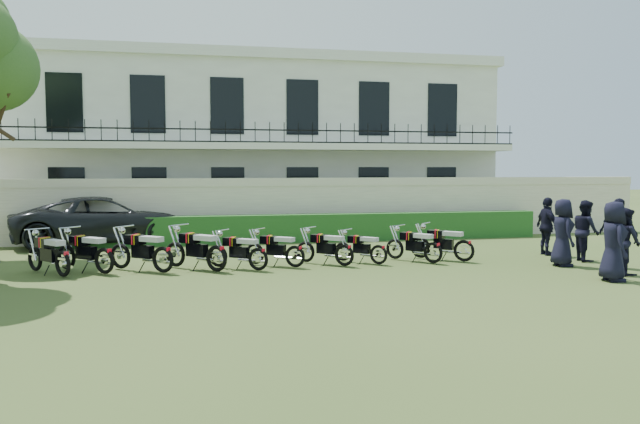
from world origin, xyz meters
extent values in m
plane|color=#374B1E|center=(0.00, 0.00, 0.00)|extent=(100.00, 100.00, 0.00)
cube|color=#EFE2C9|center=(0.00, 8.00, 1.00)|extent=(30.00, 0.30, 2.00)
cube|color=#EFE2C9|center=(0.00, 8.00, 2.15)|extent=(30.00, 0.35, 0.30)
cube|color=#204D1B|center=(1.00, 7.20, 0.50)|extent=(18.00, 0.60, 1.00)
cube|color=white|center=(0.00, 14.00, 3.50)|extent=(20.00, 8.00, 7.00)
cube|color=white|center=(0.00, 14.00, 7.20)|extent=(20.40, 8.40, 0.40)
cube|color=white|center=(0.00, 9.30, 3.50)|extent=(20.00, 1.40, 0.25)
cube|color=black|center=(0.00, 8.65, 4.10)|extent=(20.00, 0.05, 0.05)
cube|color=black|center=(0.00, 8.65, 3.65)|extent=(20.00, 0.05, 0.05)
cube|color=black|center=(-7.50, 10.02, 1.60)|extent=(1.30, 0.12, 2.20)
cube|color=black|center=(-7.50, 10.02, 5.10)|extent=(1.30, 0.12, 2.20)
cube|color=black|center=(-4.50, 10.02, 1.60)|extent=(1.30, 0.12, 2.20)
cube|color=black|center=(-4.50, 10.02, 5.10)|extent=(1.30, 0.12, 2.20)
cube|color=black|center=(-1.50, 10.02, 1.60)|extent=(1.30, 0.12, 2.20)
cube|color=black|center=(-1.50, 10.02, 5.10)|extent=(1.30, 0.12, 2.20)
cube|color=black|center=(1.50, 10.02, 1.60)|extent=(1.30, 0.12, 2.20)
cube|color=black|center=(1.50, 10.02, 5.10)|extent=(1.30, 0.12, 2.20)
cube|color=black|center=(4.50, 10.02, 1.60)|extent=(1.30, 0.12, 2.20)
cube|color=black|center=(4.50, 10.02, 5.10)|extent=(1.30, 0.12, 2.20)
cube|color=black|center=(7.50, 10.02, 1.60)|extent=(1.30, 0.12, 2.20)
cube|color=black|center=(7.50, 10.02, 5.10)|extent=(1.30, 0.12, 2.20)
torus|color=black|center=(-5.63, 0.63, 0.32)|extent=(0.49, 0.57, 0.66)
torus|color=black|center=(-6.50, 1.72, 0.32)|extent=(0.49, 0.57, 0.66)
cube|color=black|center=(-6.03, 1.13, 0.48)|extent=(0.52, 0.58, 0.32)
cube|color=black|center=(-6.19, 1.32, 0.77)|extent=(0.52, 0.55, 0.24)
cube|color=red|center=(-6.19, 1.32, 0.79)|extent=(0.22, 0.29, 0.25)
cube|color=#DEB90B|center=(-6.14, 1.27, 0.79)|extent=(0.20, 0.28, 0.25)
cube|color=silver|center=(-5.85, 0.90, 0.82)|extent=(0.57, 0.62, 0.13)
cylinder|color=silver|center=(-6.40, 1.59, 1.10)|extent=(0.52, 0.43, 0.03)
torus|color=black|center=(-4.59, 0.94, 0.33)|extent=(0.56, 0.51, 0.66)
torus|color=black|center=(-5.66, 1.88, 0.33)|extent=(0.56, 0.51, 0.66)
cube|color=black|center=(-5.08, 1.38, 0.49)|extent=(0.58, 0.54, 0.33)
cube|color=black|center=(-5.27, 1.54, 0.78)|extent=(0.55, 0.54, 0.24)
cube|color=red|center=(-5.27, 1.54, 0.80)|extent=(0.19, 0.31, 0.25)
cube|color=#DEB90B|center=(-5.22, 1.50, 0.80)|extent=(0.16, 0.29, 0.25)
cube|color=silver|center=(-4.86, 1.18, 0.83)|extent=(0.62, 0.59, 0.13)
cylinder|color=silver|center=(-5.53, 1.77, 1.11)|extent=(0.46, 0.51, 0.03)
torus|color=black|center=(-3.13, 0.83, 0.33)|extent=(0.59, 0.50, 0.67)
torus|color=black|center=(-4.25, 1.73, 0.33)|extent=(0.59, 0.50, 0.67)
cube|color=black|center=(-3.65, 1.24, 0.50)|extent=(0.60, 0.54, 0.33)
cube|color=black|center=(-3.85, 1.40, 0.80)|extent=(0.57, 0.54, 0.24)
cube|color=red|center=(-3.85, 1.40, 0.81)|extent=(0.18, 0.31, 0.25)
cube|color=#DEB90B|center=(-3.80, 1.36, 0.81)|extent=(0.15, 0.30, 0.25)
cube|color=silver|center=(-3.42, 1.06, 0.84)|extent=(0.64, 0.59, 0.13)
cylinder|color=silver|center=(-4.12, 1.63, 1.13)|extent=(0.44, 0.54, 0.03)
torus|color=black|center=(-1.83, 0.67, 0.34)|extent=(0.56, 0.55, 0.68)
torus|color=black|center=(-2.88, 1.68, 0.34)|extent=(0.56, 0.55, 0.68)
cube|color=black|center=(-2.32, 1.14, 0.50)|extent=(0.58, 0.57, 0.34)
cube|color=black|center=(-2.50, 1.32, 0.80)|extent=(0.56, 0.56, 0.25)
cube|color=red|center=(-2.50, 1.32, 0.82)|extent=(0.20, 0.31, 0.26)
cube|color=#DEB90B|center=(-2.45, 1.27, 0.82)|extent=(0.17, 0.30, 0.26)
cube|color=silver|center=(-2.10, 0.93, 0.85)|extent=(0.63, 0.62, 0.13)
cylinder|color=silver|center=(-2.76, 1.56, 1.14)|extent=(0.49, 0.51, 0.03)
torus|color=black|center=(-0.79, 0.75, 0.29)|extent=(0.52, 0.44, 0.60)
torus|color=black|center=(-1.78, 1.55, 0.29)|extent=(0.52, 0.44, 0.60)
cube|color=black|center=(-1.25, 1.12, 0.44)|extent=(0.53, 0.48, 0.29)
cube|color=black|center=(-1.43, 1.26, 0.71)|extent=(0.50, 0.47, 0.22)
cube|color=red|center=(-1.43, 1.26, 0.71)|extent=(0.16, 0.28, 0.23)
cube|color=#DEB90B|center=(-1.38, 1.22, 0.71)|extent=(0.13, 0.27, 0.23)
cube|color=silver|center=(-1.05, 0.95, 0.74)|extent=(0.57, 0.52, 0.12)
cylinder|color=silver|center=(-1.67, 1.46, 1.00)|extent=(0.39, 0.48, 0.03)
torus|color=black|center=(0.23, 1.07, 0.29)|extent=(0.52, 0.43, 0.59)
torus|color=black|center=(-0.76, 1.84, 0.29)|extent=(0.52, 0.43, 0.59)
cube|color=black|center=(-0.23, 1.43, 0.44)|extent=(0.53, 0.46, 0.29)
cube|color=black|center=(-0.40, 1.56, 0.70)|extent=(0.50, 0.47, 0.21)
cube|color=red|center=(-0.40, 1.56, 0.71)|extent=(0.15, 0.27, 0.22)
cube|color=#DEB90B|center=(-0.36, 1.53, 0.71)|extent=(0.13, 0.26, 0.22)
cube|color=silver|center=(-0.02, 1.27, 0.74)|extent=(0.56, 0.51, 0.12)
cylinder|color=silver|center=(-0.65, 1.75, 0.99)|extent=(0.38, 0.48, 0.03)
torus|color=black|center=(1.53, 0.96, 0.29)|extent=(0.48, 0.48, 0.59)
torus|color=black|center=(0.63, 1.85, 0.29)|extent=(0.48, 0.48, 0.59)
cube|color=black|center=(1.12, 1.37, 0.44)|extent=(0.50, 0.50, 0.29)
cube|color=black|center=(0.96, 1.53, 0.70)|extent=(0.49, 0.49, 0.21)
cube|color=red|center=(0.96, 1.53, 0.71)|extent=(0.18, 0.27, 0.22)
cube|color=#DEB90B|center=(1.00, 1.49, 0.71)|extent=(0.15, 0.26, 0.22)
cube|color=silver|center=(1.30, 1.19, 0.74)|extent=(0.55, 0.54, 0.12)
cylinder|color=silver|center=(0.73, 1.75, 0.99)|extent=(0.43, 0.44, 0.03)
torus|color=black|center=(2.48, 1.07, 0.27)|extent=(0.44, 0.45, 0.54)
torus|color=black|center=(1.68, 1.91, 0.27)|extent=(0.44, 0.45, 0.54)
cube|color=black|center=(2.11, 1.46, 0.40)|extent=(0.46, 0.46, 0.27)
cube|color=black|center=(1.97, 1.60, 0.64)|extent=(0.45, 0.45, 0.20)
cube|color=red|center=(1.97, 1.60, 0.65)|extent=(0.17, 0.25, 0.21)
cube|color=#DEB90B|center=(2.00, 1.57, 0.65)|extent=(0.15, 0.24, 0.21)
cube|color=silver|center=(2.28, 1.28, 0.68)|extent=(0.50, 0.50, 0.11)
cylinder|color=silver|center=(1.77, 1.81, 0.91)|extent=(0.40, 0.39, 0.03)
torus|color=black|center=(4.01, 0.85, 0.29)|extent=(0.43, 0.52, 0.59)
torus|color=black|center=(3.23, 1.85, 0.29)|extent=(0.43, 0.52, 0.59)
cube|color=black|center=(3.65, 1.32, 0.44)|extent=(0.47, 0.53, 0.29)
cube|color=black|center=(3.52, 1.49, 0.70)|extent=(0.47, 0.50, 0.21)
cube|color=red|center=(3.52, 1.49, 0.71)|extent=(0.21, 0.26, 0.22)
cube|color=#DEB90B|center=(3.55, 1.45, 0.71)|extent=(0.18, 0.25, 0.22)
cube|color=silver|center=(3.81, 1.11, 0.74)|extent=(0.51, 0.57, 0.12)
cylinder|color=silver|center=(3.32, 1.74, 0.99)|extent=(0.48, 0.38, 0.03)
torus|color=black|center=(5.07, 1.00, 0.31)|extent=(0.51, 0.50, 0.62)
torus|color=black|center=(4.13, 1.92, 0.31)|extent=(0.51, 0.50, 0.62)
cube|color=black|center=(4.64, 1.42, 0.46)|extent=(0.53, 0.52, 0.31)
cube|color=black|center=(4.47, 1.59, 0.73)|extent=(0.51, 0.51, 0.22)
cube|color=red|center=(4.47, 1.59, 0.74)|extent=(0.19, 0.28, 0.23)
cube|color=#DEB90B|center=(4.51, 1.54, 0.74)|extent=(0.16, 0.27, 0.23)
cube|color=silver|center=(4.83, 1.23, 0.77)|extent=(0.57, 0.57, 0.12)
cylinder|color=silver|center=(4.23, 1.81, 1.04)|extent=(0.45, 0.46, 0.03)
imported|color=black|center=(-5.93, 7.96, 0.84)|extent=(6.51, 3.96, 1.69)
imported|color=black|center=(6.82, -1.94, 0.95)|extent=(0.81, 1.05, 1.90)
imported|color=black|center=(7.69, -1.24, 0.85)|extent=(0.70, 0.87, 1.69)
imported|color=black|center=(8.20, -0.32, 0.94)|extent=(0.77, 1.19, 1.88)
imported|color=black|center=(6.95, 0.32, 0.92)|extent=(0.72, 0.98, 1.85)
imported|color=black|center=(8.13, 0.98, 0.88)|extent=(0.83, 0.98, 1.76)
imported|color=black|center=(7.73, 2.32, 0.89)|extent=(0.46, 1.05, 1.78)
camera|label=1|loc=(-3.04, -14.87, 2.72)|focal=35.00mm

